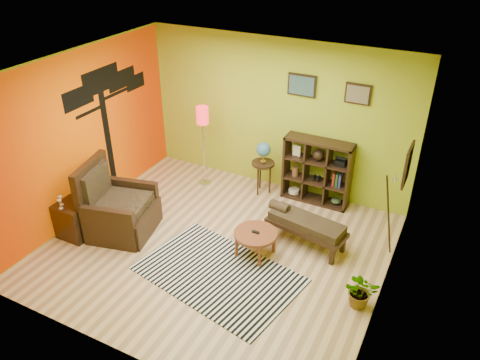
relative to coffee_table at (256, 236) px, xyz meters
The scene contains 11 objects.
ground 0.71m from the coffee_table, 166.44° to the right, with size 5.00×5.00×0.00m, color tan.
room_shell 1.61m from the coffee_table, 169.34° to the right, with size 5.04×4.54×2.82m.
zebra_rug 0.80m from the coffee_table, 112.81° to the right, with size 2.28×1.45×0.01m, color silver.
coffee_table is the anchor object (origin of this frame).
armchair 2.32m from the coffee_table, 168.86° to the right, with size 1.20×1.19×1.21m.
side_cabinet 2.93m from the coffee_table, 162.70° to the right, with size 0.50×0.46×0.91m.
floor_lamp 2.51m from the coffee_table, 139.84° to the left, with size 0.24×0.24×1.57m.
globe_table 1.89m from the coffee_table, 111.18° to the left, with size 0.42×0.42×1.02m.
cube_shelf 1.93m from the coffee_table, 80.50° to the left, with size 1.20×0.35×1.20m.
bench 0.81m from the coffee_table, 46.29° to the left, with size 1.33×0.67×0.59m.
potted_plant 1.74m from the coffee_table, 11.27° to the right, with size 0.45×0.50×0.39m, color #26661E.
Camera 1 is at (2.96, -5.02, 4.60)m, focal length 35.00 mm.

